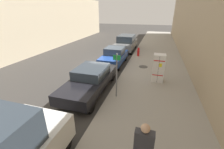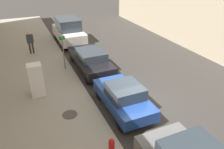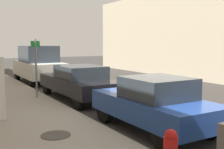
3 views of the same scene
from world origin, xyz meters
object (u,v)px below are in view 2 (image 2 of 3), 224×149
street_sign_post (63,50)px  pedestrian_walking_far (30,41)px  discarded_refrigerator (36,80)px  fire_hydrant (112,148)px  parked_sedan_dark (90,59)px  parked_van_white (68,31)px  parked_hatchback_blue (123,97)px

street_sign_post → pedestrian_walking_far: size_ratio=1.35×
discarded_refrigerator → pedestrian_walking_far: (0.30, 6.26, 0.11)m
fire_hydrant → parked_sedan_dark: 7.70m
discarded_refrigerator → parked_van_white: (3.66, 8.04, 0.03)m
street_sign_post → parked_sedan_dark: bearing=-14.6°
parked_sedan_dark → discarded_refrigerator: bearing=-150.1°
pedestrian_walking_far → parked_hatchback_blue: (3.35, -9.07, -0.43)m
discarded_refrigerator → pedestrian_walking_far: 6.27m
discarded_refrigerator → pedestrian_walking_far: bearing=87.2°
street_sign_post → fire_hydrant: size_ratio=2.78×
parked_sedan_dark → parked_van_white: 5.95m
fire_hydrant → parked_sedan_dark: size_ratio=0.17×
parked_hatchback_blue → parked_van_white: 10.85m
discarded_refrigerator → street_sign_post: (2.01, 2.53, 0.43)m
parked_sedan_dark → parked_hatchback_blue: bearing=-90.0°
street_sign_post → discarded_refrigerator: bearing=-128.6°
fire_hydrant → parked_van_white: size_ratio=0.18×
pedestrian_walking_far → parked_van_white: parked_van_white is taller
street_sign_post → pedestrian_walking_far: bearing=114.6°
parked_sedan_dark → parked_van_white: parked_van_white is taller
parked_sedan_dark → parked_van_white: bearing=90.0°
discarded_refrigerator → parked_sedan_dark: bearing=29.9°
pedestrian_walking_far → parked_hatchback_blue: pedestrian_walking_far is taller
parked_hatchback_blue → pedestrian_walking_far: bearing=110.3°
parked_van_white → parked_sedan_dark: bearing=-90.0°
discarded_refrigerator → parked_sedan_dark: (3.66, 2.10, -0.31)m
discarded_refrigerator → fire_hydrant: 5.74m
pedestrian_walking_far → discarded_refrigerator: bearing=141.0°
parked_hatchback_blue → parked_sedan_dark: 4.91m
discarded_refrigerator → parked_hatchback_blue: bearing=-37.6°
fire_hydrant → parked_van_white: (1.75, 13.43, 0.49)m
street_sign_post → parked_van_white: bearing=73.4°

